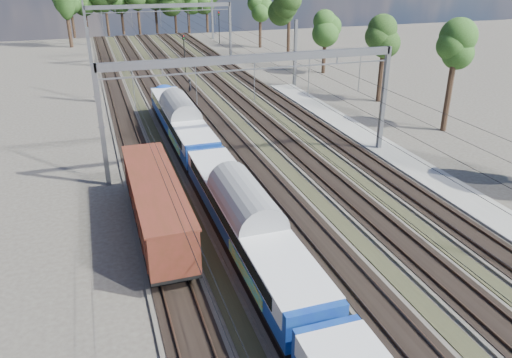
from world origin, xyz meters
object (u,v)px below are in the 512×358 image
object	(u,v)px
emu_train	(248,216)
signal_near	(184,49)
worker	(190,86)
signal_far	(219,23)
freight_boxcar	(156,203)

from	to	relation	value
emu_train	signal_near	size ratio (longest dim) A/B	10.76
worker	signal_near	xyz separation A→B (m)	(1.64, 11.62, 2.65)
emu_train	signal_near	xyz separation A→B (m)	(6.08, 49.75, 1.09)
emu_train	worker	size ratio (longest dim) A/B	34.59
signal_near	signal_far	bearing A→B (deg)	45.23
worker	signal_far	size ratio (longest dim) A/B	0.28
worker	emu_train	bearing A→B (deg)	-166.43
freight_boxcar	signal_near	size ratio (longest dim) A/B	2.38
worker	signal_near	bearing A→B (deg)	12.17
worker	signal_near	size ratio (longest dim) A/B	0.31
freight_boxcar	signal_far	distance (m)	75.37
emu_train	signal_near	world-z (taller)	signal_near
signal_far	freight_boxcar	bearing A→B (deg)	-90.53
emu_train	signal_far	size ratio (longest dim) A/B	9.74
emu_train	worker	world-z (taller)	emu_train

